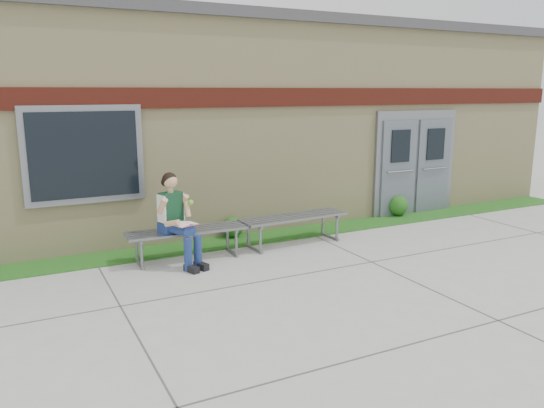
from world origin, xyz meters
TOP-DOWN VIEW (x-y plane):
  - ground at (0.00, 0.00)m, footprint 80.00×80.00m
  - grass_strip at (0.00, 2.60)m, footprint 16.00×0.80m
  - school_building at (-0.00, 5.99)m, footprint 16.20×6.22m
  - bench_left at (-1.62, 2.00)m, footprint 1.97×0.62m
  - bench_right at (0.38, 2.00)m, footprint 2.04×0.66m
  - girl at (-1.83, 1.79)m, footprint 0.65×0.92m
  - shrub_mid at (-0.45, 2.85)m, footprint 0.39×0.39m
  - shrub_east at (3.49, 2.85)m, footprint 0.44×0.44m

SIDE VIEW (x-z plane):
  - ground at x=0.00m, z-range 0.00..0.00m
  - grass_strip at x=0.00m, z-range 0.00..0.02m
  - shrub_mid at x=-0.45m, z-range 0.02..0.41m
  - shrub_east at x=3.49m, z-range 0.02..0.46m
  - bench_left at x=-1.62m, z-range 0.14..0.64m
  - bench_right at x=0.38m, z-range 0.14..0.66m
  - girl at x=-1.83m, z-range 0.04..1.51m
  - school_building at x=0.00m, z-range 0.00..4.20m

